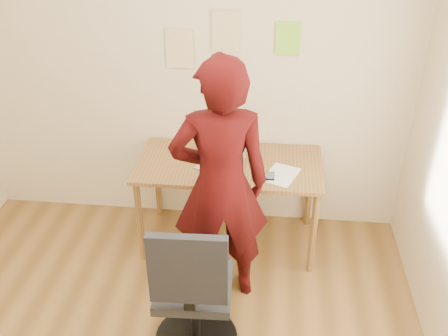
# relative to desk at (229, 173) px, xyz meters

# --- Properties ---
(room) EXTENTS (3.58, 3.58, 2.78)m
(room) POSITION_rel_desk_xyz_m (-0.37, -1.38, 0.70)
(room) COLOR brown
(room) RESTS_ON ground
(desk) EXTENTS (1.40, 0.70, 0.74)m
(desk) POSITION_rel_desk_xyz_m (0.00, 0.00, 0.00)
(desk) COLOR olive
(desk) RESTS_ON ground
(laptop) EXTENTS (0.40, 0.38, 0.22)m
(laptop) POSITION_rel_desk_xyz_m (-0.05, -0.04, 0.14)
(laptop) COLOR #A9A9B0
(laptop) RESTS_ON desk
(paper_sheet) EXTENTS (0.30, 0.35, 0.00)m
(paper_sheet) POSITION_rel_desk_xyz_m (0.39, -0.13, 0.09)
(paper_sheet) COLOR white
(paper_sheet) RESTS_ON desk
(phone) EXTENTS (0.06, 0.11, 0.01)m
(phone) POSITION_rel_desk_xyz_m (0.31, -0.16, 0.09)
(phone) COLOR black
(phone) RESTS_ON desk
(wall_note_left) EXTENTS (0.21, 0.00, 0.30)m
(wall_note_left) POSITION_rel_desk_xyz_m (-0.41, 0.36, 0.84)
(wall_note_left) COLOR #D7B780
(wall_note_left) RESTS_ON room
(wall_note_mid) EXTENTS (0.21, 0.00, 0.30)m
(wall_note_mid) POSITION_rel_desk_xyz_m (-0.06, 0.36, 0.98)
(wall_note_mid) COLOR #D7B780
(wall_note_mid) RESTS_ON room
(wall_note_right) EXTENTS (0.18, 0.00, 0.24)m
(wall_note_right) POSITION_rel_desk_xyz_m (0.39, 0.36, 0.94)
(wall_note_right) COLOR #89D32F
(wall_note_right) RESTS_ON room
(office_chair) EXTENTS (0.54, 0.54, 1.03)m
(office_chair) POSITION_rel_desk_xyz_m (-0.11, -1.12, -0.21)
(office_chair) COLOR black
(office_chair) RESTS_ON ground
(person) EXTENTS (0.71, 0.54, 1.77)m
(person) POSITION_rel_desk_xyz_m (-0.01, -0.55, 0.23)
(person) COLOR #350707
(person) RESTS_ON ground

